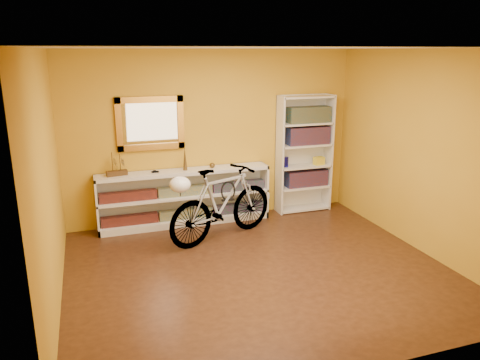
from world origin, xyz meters
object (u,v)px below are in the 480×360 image
object	(u,v)px
bicycle	(222,203)
helmet	(180,185)
console_unit	(185,197)
bookcase	(304,154)

from	to	relation	value
bicycle	helmet	distance (m)	0.79
console_unit	bookcase	bearing A→B (deg)	0.72
console_unit	helmet	world-z (taller)	helmet
console_unit	bookcase	xyz separation A→B (m)	(1.99, 0.03, 0.52)
console_unit	helmet	size ratio (longest dim) A/B	9.49
bookcase	bicycle	xyz separation A→B (m)	(-1.61, -0.76, -0.42)
console_unit	bookcase	size ratio (longest dim) A/B	1.37
bookcase	console_unit	bearing A→B (deg)	-179.28
bookcase	bicycle	world-z (taller)	bookcase
helmet	bookcase	bearing A→B (deg)	24.25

